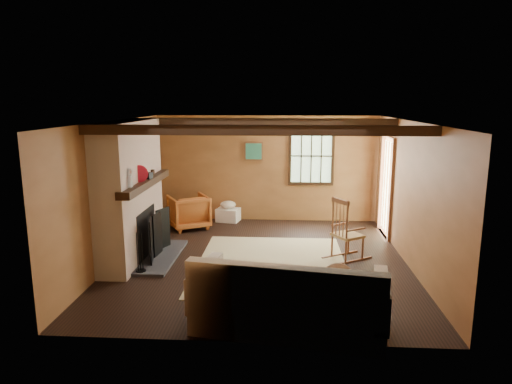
# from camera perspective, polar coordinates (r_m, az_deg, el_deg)

# --- Properties ---
(ground) EXTENTS (5.50, 5.50, 0.00)m
(ground) POSITION_cam_1_polar(r_m,az_deg,el_deg) (8.04, 0.55, -8.51)
(ground) COLOR black
(ground) RESTS_ON ground
(room_envelope) EXTENTS (5.02, 5.52, 2.44)m
(room_envelope) POSITION_cam_1_polar(r_m,az_deg,el_deg) (7.88, 2.28, 3.35)
(room_envelope) COLOR #A06439
(room_envelope) RESTS_ON ground
(fireplace) EXTENTS (1.02, 2.30, 2.40)m
(fireplace) POSITION_cam_1_polar(r_m,az_deg,el_deg) (8.15, -15.25, -0.57)
(fireplace) COLOR brown
(fireplace) RESTS_ON ground
(rug) EXTENTS (2.50, 3.00, 0.01)m
(rug) POSITION_cam_1_polar(r_m,az_deg,el_deg) (7.84, 1.95, -9.01)
(rug) COLOR tan
(rug) RESTS_ON ground
(rocking_chair) EXTENTS (0.89, 0.78, 1.10)m
(rocking_chair) POSITION_cam_1_polar(r_m,az_deg,el_deg) (8.11, 11.18, -5.09)
(rocking_chair) COLOR tan
(rocking_chair) RESTS_ON ground
(sofa) EXTENTS (2.45, 1.39, 0.94)m
(sofa) POSITION_cam_1_polar(r_m,az_deg,el_deg) (5.68, 4.16, -13.69)
(sofa) COLOR silver
(sofa) RESTS_ON ground
(firewood_pile) EXTENTS (0.62, 0.11, 0.23)m
(firewood_pile) POSITION_cam_1_polar(r_m,az_deg,el_deg) (10.74, -9.22, -2.87)
(firewood_pile) COLOR brown
(firewood_pile) RESTS_ON ground
(laundry_basket) EXTENTS (0.57, 0.48, 0.30)m
(laundry_basket) POSITION_cam_1_polar(r_m,az_deg,el_deg) (10.50, -3.50, -2.87)
(laundry_basket) COLOR white
(laundry_basket) RESTS_ON ground
(basket_pillow) EXTENTS (0.42, 0.37, 0.18)m
(basket_pillow) POSITION_cam_1_polar(r_m,az_deg,el_deg) (10.44, -3.52, -1.59)
(basket_pillow) COLOR silver
(basket_pillow) RESTS_ON laundry_basket
(armchair) EXTENTS (1.07, 1.08, 0.73)m
(armchair) POSITION_cam_1_polar(r_m,az_deg,el_deg) (9.99, -8.41, -2.45)
(armchair) COLOR #BF6026
(armchair) RESTS_ON ground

